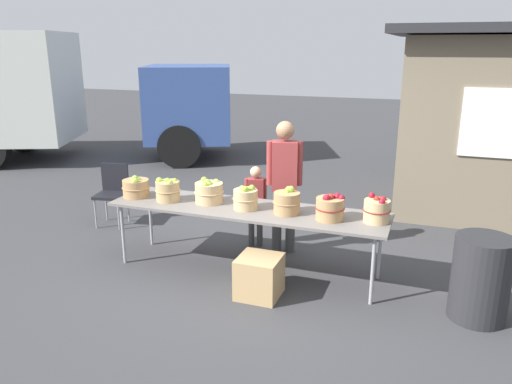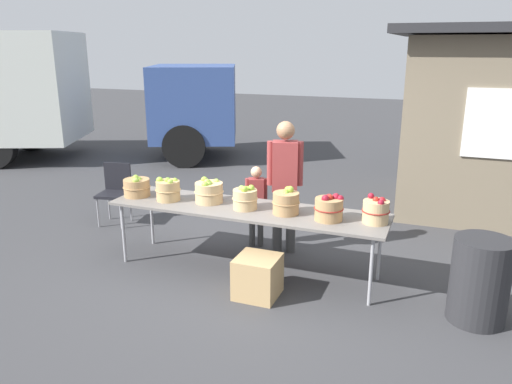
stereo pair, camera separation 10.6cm
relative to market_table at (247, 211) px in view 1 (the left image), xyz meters
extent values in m
plane|color=#38383A|center=(0.00, 0.00, -0.72)|extent=(40.00, 40.00, 0.00)
cube|color=slate|center=(0.00, 0.00, 0.02)|extent=(3.10, 0.76, 0.03)
cylinder|color=#99999E|center=(-1.43, -0.30, -0.36)|extent=(0.04, 0.04, 0.72)
cylinder|color=#99999E|center=(1.43, -0.30, -0.36)|extent=(0.04, 0.04, 0.72)
cylinder|color=#99999E|center=(-1.43, 0.30, -0.36)|extent=(0.04, 0.04, 0.72)
cylinder|color=#99999E|center=(1.43, 0.30, -0.36)|extent=(0.04, 0.04, 0.72)
cylinder|color=#A87F51|center=(-1.38, -0.04, 0.14)|extent=(0.31, 0.31, 0.20)
torus|color=#A87F51|center=(-1.38, -0.04, 0.15)|extent=(0.33, 0.33, 0.01)
sphere|color=#8CB738|center=(-1.36, -0.03, 0.23)|extent=(0.08, 0.08, 0.08)
sphere|color=#8CB738|center=(-1.42, -0.01, 0.23)|extent=(0.08, 0.08, 0.08)
sphere|color=#9EC647|center=(-1.33, -0.14, 0.25)|extent=(0.06, 0.06, 0.06)
sphere|color=#8CB738|center=(-1.39, -0.05, 0.26)|extent=(0.07, 0.07, 0.07)
sphere|color=#7AA833|center=(-1.33, -0.12, 0.24)|extent=(0.08, 0.08, 0.08)
sphere|color=#9EC647|center=(-1.38, -0.07, 0.23)|extent=(0.07, 0.07, 0.07)
cylinder|color=tan|center=(-0.95, -0.06, 0.15)|extent=(0.27, 0.27, 0.23)
torus|color=tan|center=(-0.95, -0.06, 0.16)|extent=(0.29, 0.29, 0.01)
sphere|color=#7AA833|center=(-0.94, -0.06, 0.27)|extent=(0.07, 0.07, 0.07)
sphere|color=#8CB738|center=(-0.89, 0.00, 0.26)|extent=(0.07, 0.07, 0.07)
sphere|color=#9EC647|center=(-0.88, -0.12, 0.27)|extent=(0.06, 0.06, 0.06)
sphere|color=#8CB738|center=(-1.04, -0.07, 0.27)|extent=(0.08, 0.08, 0.08)
cylinder|color=tan|center=(-0.47, 0.04, 0.15)|extent=(0.32, 0.32, 0.23)
torus|color=tan|center=(-0.47, 0.04, 0.16)|extent=(0.34, 0.34, 0.01)
sphere|color=#8CB738|center=(-0.48, 0.05, 0.26)|extent=(0.07, 0.07, 0.07)
sphere|color=#8CB738|center=(-0.47, -0.06, 0.26)|extent=(0.07, 0.07, 0.07)
sphere|color=#9EC647|center=(-0.42, 0.13, 0.26)|extent=(0.07, 0.07, 0.07)
sphere|color=#9EC647|center=(-0.48, 0.01, 0.28)|extent=(0.07, 0.07, 0.07)
sphere|color=#9EC647|center=(-0.46, 0.03, 0.26)|extent=(0.08, 0.08, 0.08)
sphere|color=#8CB738|center=(-0.45, -0.02, 0.26)|extent=(0.07, 0.07, 0.07)
sphere|color=#8CB738|center=(-0.57, 0.12, 0.27)|extent=(0.08, 0.08, 0.08)
cylinder|color=tan|center=(0.00, -0.03, 0.14)|extent=(0.26, 0.26, 0.22)
torus|color=tan|center=(0.00, -0.03, 0.15)|extent=(0.28, 0.28, 0.01)
sphere|color=#8CB738|center=(0.02, -0.02, 0.26)|extent=(0.06, 0.06, 0.06)
sphere|color=#8CB738|center=(0.01, -0.09, 0.27)|extent=(0.07, 0.07, 0.07)
sphere|color=#8CB738|center=(0.06, 0.00, 0.27)|extent=(0.07, 0.07, 0.07)
sphere|color=#9EC647|center=(-0.04, -0.03, 0.26)|extent=(0.07, 0.07, 0.07)
sphere|color=#8CB738|center=(0.00, -0.03, 0.25)|extent=(0.07, 0.07, 0.07)
cylinder|color=#A87F51|center=(0.47, -0.03, 0.15)|extent=(0.28, 0.28, 0.23)
torus|color=#A87F51|center=(0.47, -0.03, 0.16)|extent=(0.30, 0.30, 0.01)
sphere|color=#9EC647|center=(0.48, 0.06, 0.25)|extent=(0.07, 0.07, 0.07)
sphere|color=#8CB738|center=(0.49, 0.03, 0.29)|extent=(0.08, 0.08, 0.08)
sphere|color=#8CB738|center=(0.47, 0.02, 0.29)|extent=(0.07, 0.07, 0.07)
sphere|color=#7AA833|center=(0.46, -0.02, 0.25)|extent=(0.07, 0.07, 0.07)
cylinder|color=#A87F51|center=(0.93, -0.06, 0.15)|extent=(0.29, 0.29, 0.23)
torus|color=maroon|center=(0.93, -0.06, 0.16)|extent=(0.31, 0.31, 0.01)
sphere|color=#B22319|center=(0.94, -0.07, 0.28)|extent=(0.07, 0.07, 0.07)
sphere|color=maroon|center=(0.91, -0.11, 0.27)|extent=(0.08, 0.08, 0.08)
sphere|color=#B22319|center=(0.93, -0.04, 0.27)|extent=(0.07, 0.07, 0.07)
sphere|color=maroon|center=(1.00, -0.02, 0.27)|extent=(0.07, 0.07, 0.07)
sphere|color=maroon|center=(0.93, -0.06, 0.28)|extent=(0.07, 0.07, 0.07)
sphere|color=maroon|center=(0.99, 0.03, 0.26)|extent=(0.08, 0.08, 0.08)
sphere|color=maroon|center=(1.04, -0.02, 0.26)|extent=(0.07, 0.07, 0.07)
cylinder|color=tan|center=(1.39, 0.03, 0.15)|extent=(0.26, 0.26, 0.23)
torus|color=maroon|center=(1.39, 0.03, 0.16)|extent=(0.28, 0.28, 0.01)
sphere|color=maroon|center=(1.45, -0.05, 0.27)|extent=(0.07, 0.07, 0.07)
sphere|color=maroon|center=(1.44, 0.06, 0.26)|extent=(0.08, 0.08, 0.08)
sphere|color=#B22319|center=(1.39, 0.04, 0.27)|extent=(0.07, 0.07, 0.07)
sphere|color=maroon|center=(1.33, 0.11, 0.29)|extent=(0.06, 0.06, 0.06)
cylinder|color=#3F3F3F|center=(0.31, 0.69, -0.32)|extent=(0.12, 0.12, 0.80)
cylinder|color=#3F3F3F|center=(0.15, 0.64, -0.32)|extent=(0.12, 0.12, 0.80)
cube|color=maroon|center=(0.23, 0.67, 0.38)|extent=(0.35, 0.29, 0.60)
sphere|color=#936B4C|center=(0.23, 0.67, 0.80)|extent=(0.22, 0.22, 0.22)
cylinder|color=maroon|center=(0.39, 0.72, 0.41)|extent=(0.08, 0.08, 0.53)
cylinder|color=maroon|center=(0.06, 0.62, 0.41)|extent=(0.08, 0.08, 0.53)
cylinder|color=#3F3F3F|center=(-0.11, 0.74, -0.46)|extent=(0.07, 0.07, 0.51)
cylinder|color=#3F3F3F|center=(-0.21, 0.70, -0.46)|extent=(0.07, 0.07, 0.51)
cube|color=maroon|center=(-0.16, 0.72, -0.01)|extent=(0.23, 0.20, 0.38)
sphere|color=tan|center=(-0.16, 0.72, 0.26)|extent=(0.14, 0.14, 0.14)
cylinder|color=maroon|center=(-0.05, 0.76, 0.01)|extent=(0.05, 0.05, 0.34)
cylinder|color=maroon|center=(-0.26, 0.67, 0.01)|extent=(0.05, 0.05, 0.34)
cube|color=#334C8C|center=(-3.35, 5.14, 0.53)|extent=(2.48, 2.63, 1.60)
cube|color=black|center=(-2.57, 5.47, 0.85)|extent=(0.72, 1.64, 0.80)
cylinder|color=black|center=(-3.87, 5.95, -0.27)|extent=(0.94, 0.61, 0.90)
cylinder|color=black|center=(-3.13, 4.20, -0.27)|extent=(0.94, 0.61, 0.90)
cylinder|color=black|center=(-7.50, 4.42, -0.27)|extent=(0.94, 0.61, 0.90)
cube|color=#726651|center=(2.88, 3.46, 0.58)|extent=(3.01, 2.42, 2.60)
cube|color=black|center=(-2.35, 0.75, -0.28)|extent=(0.47, 0.47, 0.04)
cube|color=black|center=(-2.38, 0.93, -0.06)|extent=(0.40, 0.11, 0.40)
cylinder|color=gray|center=(-2.48, 0.55, -0.51)|extent=(0.02, 0.02, 0.42)
cylinder|color=gray|center=(-2.15, 0.62, -0.51)|extent=(0.02, 0.02, 0.42)
cylinder|color=gray|center=(-2.55, 0.88, -0.51)|extent=(0.02, 0.02, 0.42)
cylinder|color=gray|center=(-2.21, 0.95, -0.51)|extent=(0.02, 0.02, 0.42)
cylinder|color=#262628|center=(2.40, -0.22, -0.31)|extent=(0.52, 0.52, 0.81)
cube|color=tan|center=(0.33, -0.51, -0.50)|extent=(0.42, 0.42, 0.42)
camera|label=1|loc=(1.88, -4.85, 1.75)|focal=34.89mm
camera|label=2|loc=(1.98, -4.81, 1.75)|focal=34.89mm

